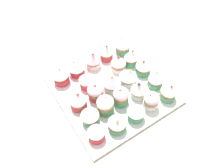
% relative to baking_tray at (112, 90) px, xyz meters
% --- Properties ---
extents(ground_plane, '(1.80, 1.80, 0.03)m').
position_rel_baking_tray_xyz_m(ground_plane, '(0.00, 0.00, -0.02)').
color(ground_plane, '#B2A899').
extents(baking_tray, '(0.40, 0.40, 0.01)m').
position_rel_baking_tray_xyz_m(baking_tray, '(0.00, 0.00, 0.00)').
color(baking_tray, silver).
rests_on(baking_tray, ground_plane).
extents(cupcake_0, '(0.06, 0.06, 0.07)m').
position_rel_baking_tray_xyz_m(cupcake_0, '(-0.15, -0.15, 0.04)').
color(cupcake_0, '#4C9E6B').
rests_on(cupcake_0, baking_tray).
extents(cupcake_1, '(0.06, 0.06, 0.07)m').
position_rel_baking_tray_xyz_m(cupcake_1, '(-0.08, -0.15, 0.04)').
color(cupcake_1, '#4C9E6B').
rests_on(cupcake_1, baking_tray).
extents(cupcake_2, '(0.06, 0.06, 0.07)m').
position_rel_baking_tray_xyz_m(cupcake_2, '(-0.00, -0.15, 0.04)').
color(cupcake_2, '#4C9E6B').
rests_on(cupcake_2, baking_tray).
extents(cupcake_3, '(0.06, 0.06, 0.08)m').
position_rel_baking_tray_xyz_m(cupcake_3, '(0.07, -0.14, 0.05)').
color(cupcake_3, '#4C9E6B').
rests_on(cupcake_3, baking_tray).
extents(cupcake_4, '(0.07, 0.07, 0.08)m').
position_rel_baking_tray_xyz_m(cupcake_4, '(0.14, -0.15, 0.05)').
color(cupcake_4, '#4C9E6B').
rests_on(cupcake_4, baking_tray).
extents(cupcake_5, '(0.05, 0.05, 0.07)m').
position_rel_baking_tray_xyz_m(cupcake_5, '(-0.14, -0.07, 0.04)').
color(cupcake_5, white).
rests_on(cupcake_5, baking_tray).
extents(cupcake_6, '(0.06, 0.06, 0.08)m').
position_rel_baking_tray_xyz_m(cupcake_6, '(-0.08, -0.06, 0.04)').
color(cupcake_6, white).
rests_on(cupcake_6, baking_tray).
extents(cupcake_7, '(0.07, 0.07, 0.07)m').
position_rel_baking_tray_xyz_m(cupcake_7, '(-0.01, -0.07, 0.04)').
color(cupcake_7, white).
rests_on(cupcake_7, baking_tray).
extents(cupcake_8, '(0.06, 0.06, 0.07)m').
position_rel_baking_tray_xyz_m(cupcake_8, '(0.07, -0.08, 0.04)').
color(cupcake_8, white).
rests_on(cupcake_8, baking_tray).
extents(cupcake_9, '(0.06, 0.06, 0.08)m').
position_rel_baking_tray_xyz_m(cupcake_9, '(0.15, -0.07, 0.05)').
color(cupcake_9, '#D1333D').
rests_on(cupcake_9, baking_tray).
extents(cupcake_10, '(0.06, 0.06, 0.07)m').
position_rel_baking_tray_xyz_m(cupcake_10, '(-0.15, 0.00, 0.04)').
color(cupcake_10, '#4C9E6B').
rests_on(cupcake_10, baking_tray).
extents(cupcake_11, '(0.06, 0.06, 0.08)m').
position_rel_baking_tray_xyz_m(cupcake_11, '(-0.07, 0.01, 0.04)').
color(cupcake_11, '#4C9E6B').
rests_on(cupcake_11, baking_tray).
extents(cupcake_12, '(0.07, 0.07, 0.08)m').
position_rel_baking_tray_xyz_m(cupcake_12, '(0.00, 0.00, 0.05)').
color(cupcake_12, white).
rests_on(cupcake_12, baking_tray).
extents(cupcake_13, '(0.06, 0.06, 0.08)m').
position_rel_baking_tray_xyz_m(cupcake_13, '(0.14, -0.00, 0.04)').
color(cupcake_13, white).
rests_on(cupcake_13, baking_tray).
extents(cupcake_14, '(0.06, 0.06, 0.07)m').
position_rel_baking_tray_xyz_m(cupcake_14, '(-0.15, 0.08, 0.04)').
color(cupcake_14, '#4C9E6B').
rests_on(cupcake_14, baking_tray).
extents(cupcake_15, '(0.06, 0.06, 0.07)m').
position_rel_baking_tray_xyz_m(cupcake_15, '(-0.07, 0.07, 0.04)').
color(cupcake_15, '#4C9E6B').
rests_on(cupcake_15, baking_tray).
extents(cupcake_16, '(0.06, 0.06, 0.07)m').
position_rel_baking_tray_xyz_m(cupcake_16, '(-0.00, 0.07, 0.04)').
color(cupcake_16, '#D1333D').
rests_on(cupcake_16, baking_tray).
extents(cupcake_17, '(0.06, 0.06, 0.07)m').
position_rel_baking_tray_xyz_m(cupcake_17, '(0.06, 0.07, 0.04)').
color(cupcake_17, '#D1333D').
rests_on(cupcake_17, baking_tray).
extents(cupcake_18, '(0.07, 0.07, 0.07)m').
position_rel_baking_tray_xyz_m(cupcake_18, '(0.14, 0.07, 0.04)').
color(cupcake_18, '#D1333D').
rests_on(cupcake_18, baking_tray).
extents(cupcake_19, '(0.06, 0.06, 0.07)m').
position_rel_baking_tray_xyz_m(cupcake_19, '(-0.14, 0.15, 0.04)').
color(cupcake_19, '#D1333D').
rests_on(cupcake_19, baking_tray).
extents(cupcake_20, '(0.06, 0.06, 0.07)m').
position_rel_baking_tray_xyz_m(cupcake_20, '(-0.07, 0.14, 0.04)').
color(cupcake_20, '#4C9E6B').
rests_on(cupcake_20, baking_tray).
extents(cupcake_21, '(0.06, 0.06, 0.08)m').
position_rel_baking_tray_xyz_m(cupcake_21, '(-0.00, 0.14, 0.04)').
color(cupcake_21, '#D1333D').
rests_on(cupcake_21, baking_tray).
extents(cupcake_22, '(0.07, 0.07, 0.08)m').
position_rel_baking_tray_xyz_m(cupcake_22, '(0.14, 0.14, 0.05)').
color(cupcake_22, '#D1333D').
rests_on(cupcake_22, baking_tray).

